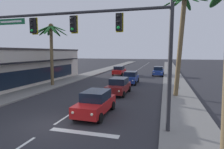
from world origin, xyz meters
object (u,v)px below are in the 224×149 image
at_px(sedan_oncoming_far, 119,70).
at_px(sedan_parked_nearest_kerb, 158,71).
at_px(sedan_fifth_in_queue, 131,77).
at_px(palm_left_second, 51,42).
at_px(palm_right_second, 181,32).
at_px(sedan_third_in_queue, 119,86).
at_px(sedan_lead_at_stop_bar, 96,103).
at_px(storefront_strip_left, 8,68).
at_px(traffic_signal_mast, 103,34).

bearing_deg(sedan_oncoming_far, sedan_parked_nearest_kerb, 6.62).
height_order(sedan_fifth_in_queue, palm_left_second, palm_left_second).
distance_m(sedan_fifth_in_queue, palm_right_second, 10.45).
xyz_separation_m(sedan_third_in_queue, palm_right_second, (6.00, 0.22, 5.38)).
bearing_deg(palm_left_second, sedan_fifth_in_queue, 26.81).
height_order(sedan_lead_at_stop_bar, palm_right_second, palm_right_second).
bearing_deg(sedan_third_in_queue, storefront_strip_left, 178.64).
distance_m(sedan_lead_at_stop_bar, sedan_parked_nearest_kerb, 24.33).
bearing_deg(sedan_third_in_queue, palm_right_second, 2.11).
bearing_deg(storefront_strip_left, sedan_lead_at_stop_bar, -26.76).
bearing_deg(sedan_parked_nearest_kerb, storefront_strip_left, -136.73).
bearing_deg(palm_right_second, palm_left_second, 172.69).
distance_m(sedan_third_in_queue, sedan_parked_nearest_kerb, 17.51).
xyz_separation_m(sedan_third_in_queue, storefront_strip_left, (-14.39, 0.34, 1.57)).
bearing_deg(traffic_signal_mast, palm_right_second, 61.92).
distance_m(sedan_fifth_in_queue, sedan_oncoming_far, 10.17).
bearing_deg(sedan_fifth_in_queue, sedan_oncoming_far, 112.39).
xyz_separation_m(sedan_oncoming_far, palm_right_second, (9.83, -16.10, 5.38)).
bearing_deg(traffic_signal_mast, sedan_parked_nearest_kerb, 84.96).
bearing_deg(traffic_signal_mast, sedan_oncoming_far, 101.29).
bearing_deg(storefront_strip_left, palm_right_second, -0.34).
xyz_separation_m(traffic_signal_mast, palm_left_second, (-10.49, 10.99, 0.25)).
xyz_separation_m(sedan_parked_nearest_kerb, palm_left_second, (-12.78, -14.98, 4.76)).
bearing_deg(sedan_lead_at_stop_bar, storefront_strip_left, 153.24).
relative_size(traffic_signal_mast, palm_left_second, 1.40).
distance_m(sedan_third_in_queue, sedan_oncoming_far, 16.76).
height_order(traffic_signal_mast, sedan_fifth_in_queue, traffic_signal_mast).
xyz_separation_m(sedan_fifth_in_queue, sedan_parked_nearest_kerb, (3.43, 10.25, 0.00)).
bearing_deg(sedan_fifth_in_queue, palm_right_second, -48.32).
xyz_separation_m(sedan_lead_at_stop_bar, sedan_oncoming_far, (-3.82, 23.23, 0.00)).
bearing_deg(sedan_third_in_queue, sedan_oncoming_far, 103.20).
bearing_deg(sedan_third_in_queue, sedan_lead_at_stop_bar, -90.08).
xyz_separation_m(traffic_signal_mast, sedan_lead_at_stop_bar, (-1.20, 1.90, -4.51)).
bearing_deg(palm_left_second, traffic_signal_mast, -46.33).
xyz_separation_m(traffic_signal_mast, sedan_third_in_queue, (-1.19, 8.81, -4.51)).
xyz_separation_m(sedan_oncoming_far, storefront_strip_left, (-10.57, -15.97, 1.57)).
bearing_deg(storefront_strip_left, palm_left_second, 19.91).
relative_size(sedan_third_in_queue, storefront_strip_left, 0.17).
height_order(sedan_lead_at_stop_bar, sedan_fifth_in_queue, same).
bearing_deg(sedan_fifth_in_queue, storefront_strip_left, -155.54).
distance_m(sedan_third_in_queue, palm_right_second, 8.06).
xyz_separation_m(traffic_signal_mast, storefront_strip_left, (-15.58, 9.15, -2.95)).
height_order(sedan_parked_nearest_kerb, palm_right_second, palm_right_second).
xyz_separation_m(sedan_oncoming_far, sedan_parked_nearest_kerb, (7.30, 0.85, 0.00)).
distance_m(sedan_fifth_in_queue, storefront_strip_left, 15.94).
distance_m(sedan_lead_at_stop_bar, palm_right_second, 10.77).
xyz_separation_m(sedan_fifth_in_queue, palm_right_second, (5.96, -6.69, 5.38)).
height_order(sedan_parked_nearest_kerb, palm_left_second, palm_left_second).
relative_size(sedan_third_in_queue, palm_left_second, 0.57).
xyz_separation_m(sedan_lead_at_stop_bar, sedan_parked_nearest_kerb, (3.49, 24.08, 0.00)).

